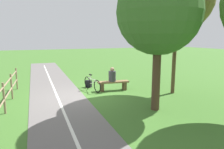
% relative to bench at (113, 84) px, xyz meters
% --- Properties ---
extents(ground_plane, '(80.00, 80.00, 0.00)m').
position_rel_bench_xyz_m(ground_plane, '(1.67, 0.53, -0.34)').
color(ground_plane, '#3D6B28').
extents(paved_path, '(3.01, 36.03, 0.02)m').
position_rel_bench_xyz_m(paved_path, '(2.97, 4.53, -0.33)').
color(paved_path, '#66605E').
rests_on(paved_path, ground_plane).
extents(path_centre_line, '(0.60, 32.00, 0.00)m').
position_rel_bench_xyz_m(path_centre_line, '(2.97, 4.53, -0.32)').
color(path_centre_line, silver).
rests_on(path_centre_line, paved_path).
extents(bench, '(1.67, 0.57, 0.50)m').
position_rel_bench_xyz_m(bench, '(0.00, 0.00, 0.00)').
color(bench, brown).
rests_on(bench, ground_plane).
extents(person_seated, '(0.42, 0.42, 0.74)m').
position_rel_bench_xyz_m(person_seated, '(0.06, -0.01, 0.47)').
color(person_seated, '#38383D').
rests_on(person_seated, bench).
extents(bicycle, '(0.40, 1.72, 0.84)m').
position_rel_bench_xyz_m(bicycle, '(1.03, -0.43, 0.01)').
color(bicycle, black).
rests_on(bicycle, ground_plane).
extents(backpack, '(0.35, 0.36, 0.39)m').
position_rel_bench_xyz_m(backpack, '(1.01, -1.17, -0.14)').
color(backpack, black).
rests_on(backpack, ground_plane).
extents(tree_far_right, '(3.07, 3.07, 5.17)m').
position_rel_bench_xyz_m(tree_far_right, '(-0.41, 3.31, 3.28)').
color(tree_far_right, '#473323').
rests_on(tree_far_right, ground_plane).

